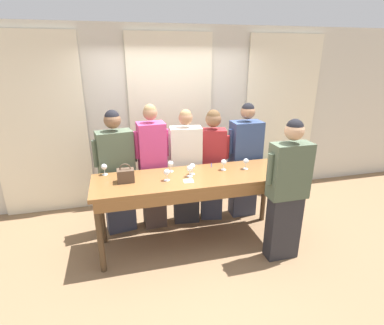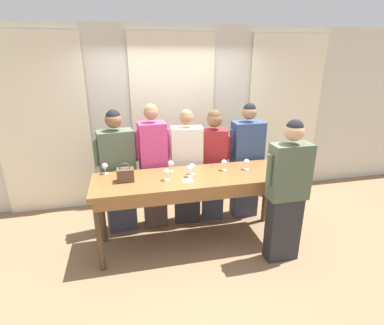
# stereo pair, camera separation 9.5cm
# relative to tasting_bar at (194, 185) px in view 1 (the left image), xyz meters

# --- Properties ---
(ground_plane) EXTENTS (18.00, 18.00, 0.00)m
(ground_plane) POSITION_rel_tasting_bar_xyz_m (0.00, 0.03, -0.85)
(ground_plane) COLOR #846647
(wall_back) EXTENTS (12.00, 0.06, 2.80)m
(wall_back) POSITION_rel_tasting_bar_xyz_m (0.00, 1.50, 0.55)
(wall_back) COLOR beige
(wall_back) RESTS_ON ground_plane
(curtain_panel_left) EXTENTS (1.33, 0.03, 2.69)m
(curtain_panel_left) POSITION_rel_tasting_bar_xyz_m (-1.96, 1.44, 0.50)
(curtain_panel_left) COLOR #EFE5C6
(curtain_panel_left) RESTS_ON ground_plane
(curtain_panel_center) EXTENTS (1.33, 0.03, 2.69)m
(curtain_panel_center) POSITION_rel_tasting_bar_xyz_m (0.00, 1.44, 0.50)
(curtain_panel_center) COLOR #EFE5C6
(curtain_panel_center) RESTS_ON ground_plane
(curtain_panel_right) EXTENTS (1.33, 0.03, 2.69)m
(curtain_panel_right) POSITION_rel_tasting_bar_xyz_m (1.96, 1.44, 0.50)
(curtain_panel_right) COLOR #EFE5C6
(curtain_panel_right) RESTS_ON ground_plane
(tasting_bar) EXTENTS (2.46, 0.74, 0.95)m
(tasting_bar) POSITION_rel_tasting_bar_xyz_m (0.00, 0.00, 0.00)
(tasting_bar) COLOR brown
(tasting_bar) RESTS_ON ground_plane
(wine_bottle) EXTENTS (0.08, 0.08, 0.31)m
(wine_bottle) POSITION_rel_tasting_bar_xyz_m (1.14, -0.06, 0.22)
(wine_bottle) COLOR black
(wine_bottle) RESTS_ON tasting_bar
(handbag) EXTENTS (0.20, 0.13, 0.23)m
(handbag) POSITION_rel_tasting_bar_xyz_m (-0.81, 0.05, 0.19)
(handbag) COLOR brown
(handbag) RESTS_ON tasting_bar
(wine_glass_front_left) EXTENTS (0.07, 0.07, 0.14)m
(wine_glass_front_left) POSITION_rel_tasting_bar_xyz_m (-0.34, -0.03, 0.21)
(wine_glass_front_left) COLOR white
(wine_glass_front_left) RESTS_ON tasting_bar
(wine_glass_front_mid) EXTENTS (0.07, 0.07, 0.14)m
(wine_glass_front_mid) POSITION_rel_tasting_bar_xyz_m (0.43, 0.13, 0.20)
(wine_glass_front_mid) COLOR white
(wine_glass_front_mid) RESTS_ON tasting_bar
(wine_glass_front_right) EXTENTS (0.07, 0.07, 0.14)m
(wine_glass_front_right) POSITION_rel_tasting_bar_xyz_m (0.72, 0.09, 0.21)
(wine_glass_front_right) COLOR white
(wine_glass_front_right) RESTS_ON tasting_bar
(wine_glass_center_left) EXTENTS (0.07, 0.07, 0.14)m
(wine_glass_center_left) POSITION_rel_tasting_bar_xyz_m (-0.05, 0.02, 0.21)
(wine_glass_center_left) COLOR white
(wine_glass_center_left) RESTS_ON tasting_bar
(wine_glass_center_mid) EXTENTS (0.07, 0.07, 0.14)m
(wine_glass_center_mid) POSITION_rel_tasting_bar_xyz_m (0.00, 0.09, 0.21)
(wine_glass_center_mid) COLOR white
(wine_glass_center_mid) RESTS_ON tasting_bar
(wine_glass_center_right) EXTENTS (0.07, 0.07, 0.14)m
(wine_glass_center_right) POSITION_rel_tasting_bar_xyz_m (-1.06, 0.34, 0.20)
(wine_glass_center_right) COLOR white
(wine_glass_center_right) RESTS_ON tasting_bar
(wine_glass_back_left) EXTENTS (0.07, 0.07, 0.14)m
(wine_glass_back_left) POSITION_rel_tasting_bar_xyz_m (-0.24, 0.24, 0.21)
(wine_glass_back_left) COLOR white
(wine_glass_back_left) RESTS_ON tasting_bar
(napkin) EXTENTS (0.13, 0.13, 0.00)m
(napkin) POSITION_rel_tasting_bar_xyz_m (-0.10, -0.11, 0.11)
(napkin) COLOR white
(napkin) RESTS_ON tasting_bar
(pen) EXTENTS (0.05, 0.14, 0.01)m
(pen) POSITION_rel_tasting_bar_xyz_m (0.33, 0.33, 0.11)
(pen) COLOR #193399
(pen) RESTS_ON tasting_bar
(guest_olive_jacket) EXTENTS (0.57, 0.33, 1.72)m
(guest_olive_jacket) POSITION_rel_tasting_bar_xyz_m (-0.91, 0.59, 0.02)
(guest_olive_jacket) COLOR #383D51
(guest_olive_jacket) RESTS_ON ground_plane
(guest_pink_top) EXTENTS (0.48, 0.30, 1.77)m
(guest_pink_top) POSITION_rel_tasting_bar_xyz_m (-0.43, 0.59, 0.05)
(guest_pink_top) COLOR #473833
(guest_pink_top) RESTS_ON ground_plane
(guest_cream_sweater) EXTENTS (0.55, 0.29, 1.68)m
(guest_cream_sweater) POSITION_rel_tasting_bar_xyz_m (0.04, 0.59, 0.00)
(guest_cream_sweater) COLOR #28282D
(guest_cream_sweater) RESTS_ON ground_plane
(guest_striped_shirt) EXTENTS (0.48, 0.30, 1.66)m
(guest_striped_shirt) POSITION_rel_tasting_bar_xyz_m (0.43, 0.59, 0.03)
(guest_striped_shirt) COLOR #383D51
(guest_striped_shirt) RESTS_ON ground_plane
(guest_navy_coat) EXTENTS (0.55, 0.28, 1.73)m
(guest_navy_coat) POSITION_rel_tasting_bar_xyz_m (0.94, 0.59, 0.02)
(guest_navy_coat) COLOR #383D51
(guest_navy_coat) RESTS_ON ground_plane
(host_pouring) EXTENTS (0.56, 0.22, 1.73)m
(host_pouring) POSITION_rel_tasting_bar_xyz_m (0.97, -0.52, 0.04)
(host_pouring) COLOR #28282D
(host_pouring) RESTS_ON ground_plane
(potted_plant) EXTENTS (0.30, 0.30, 0.56)m
(potted_plant) POSITION_rel_tasting_bar_xyz_m (1.73, 1.18, -0.59)
(potted_plant) COLOR #935B3D
(potted_plant) RESTS_ON ground_plane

